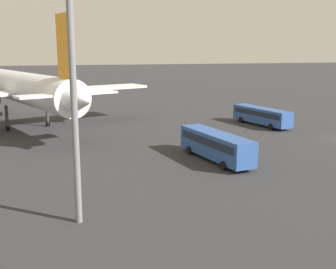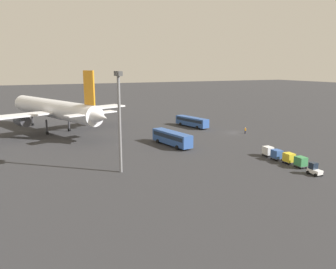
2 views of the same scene
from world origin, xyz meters
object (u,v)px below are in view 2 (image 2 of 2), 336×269
at_px(shuttle_bus_near, 192,121).
at_px(baggage_tug, 314,169).
at_px(worker_person, 245,131).
at_px(airplane, 54,109).
at_px(cargo_cart_white, 268,151).
at_px(cargo_cart_blue, 277,154).
at_px(cargo_cart_green, 301,161).
at_px(shuttle_bus_far, 172,137).
at_px(cargo_cart_yellow, 289,158).

height_order(shuttle_bus_near, baggage_tug, shuttle_bus_near).
bearing_deg(worker_person, airplane, 62.58).
xyz_separation_m(baggage_tug, cargo_cart_white, (12.65, -1.03, 0.25)).
height_order(airplane, shuttle_bus_near, airplane).
xyz_separation_m(cargo_cart_blue, cargo_cart_white, (2.90, -0.33, 0.00)).
distance_m(cargo_cart_green, cargo_cart_white, 8.71).
bearing_deg(cargo_cart_green, cargo_cart_white, -0.24).
xyz_separation_m(shuttle_bus_far, cargo_cart_green, (-25.79, -13.88, -0.79)).
bearing_deg(baggage_tug, shuttle_bus_near, -2.55).
bearing_deg(cargo_cart_white, worker_person, -27.05).
bearing_deg(shuttle_bus_near, baggage_tug, 163.55).
xyz_separation_m(shuttle_bus_near, shuttle_bus_far, (-19.53, 16.32, 0.15)).
height_order(shuttle_bus_near, cargo_cart_yellow, shuttle_bus_near).
height_order(airplane, cargo_cart_white, airplane).
height_order(worker_person, cargo_cart_yellow, cargo_cart_yellow).
xyz_separation_m(worker_person, cargo_cart_green, (-29.81, 10.81, 0.32)).
relative_size(shuttle_bus_far, cargo_cart_yellow, 6.17).
bearing_deg(cargo_cart_green, shuttle_bus_far, 28.29).
bearing_deg(cargo_cart_green, airplane, 34.01).
height_order(worker_person, cargo_cart_white, cargo_cart_white).
relative_size(shuttle_bus_near, cargo_cart_blue, 6.18).
xyz_separation_m(cargo_cart_green, cargo_cart_yellow, (2.90, -0.00, 0.00)).
bearing_deg(cargo_cart_green, baggage_tug, 165.80).
distance_m(cargo_cart_green, cargo_cart_yellow, 2.90).
bearing_deg(shuttle_bus_near, cargo_cart_white, 163.78).
height_order(airplane, cargo_cart_yellow, airplane).
distance_m(shuttle_bus_near, cargo_cart_green, 45.39).
distance_m(airplane, cargo_cart_white, 58.97).
bearing_deg(cargo_cart_white, airplane, 38.79).
xyz_separation_m(baggage_tug, worker_person, (33.75, -11.81, -0.07)).
bearing_deg(cargo_cart_white, cargo_cart_green, 179.76).
xyz_separation_m(shuttle_bus_far, baggage_tug, (-29.72, -12.88, -1.04)).
bearing_deg(shuttle_bus_far, cargo_cart_yellow, -158.86).
height_order(shuttle_bus_near, cargo_cart_blue, shuttle_bus_near).
relative_size(worker_person, cargo_cart_blue, 0.83).
distance_m(shuttle_bus_near, cargo_cart_blue, 39.61).
distance_m(worker_person, cargo_cart_yellow, 29.00).
distance_m(airplane, cargo_cart_yellow, 63.57).
bearing_deg(cargo_cart_yellow, shuttle_bus_near, -3.29).
relative_size(shuttle_bus_near, cargo_cart_green, 6.18).
bearing_deg(cargo_cart_green, cargo_cart_yellow, -0.09).
bearing_deg(airplane, cargo_cart_blue, -163.77).
bearing_deg(shuttle_bus_near, airplane, 64.38).
bearing_deg(shuttle_bus_near, cargo_cart_green, 164.46).
bearing_deg(cargo_cart_blue, shuttle_bus_near, -3.97).
xyz_separation_m(worker_person, cargo_cart_blue, (-24.00, 11.11, 0.32)).
height_order(shuttle_bus_far, cargo_cart_green, shuttle_bus_far).
height_order(shuttle_bus_far, cargo_cart_yellow, shuttle_bus_far).
bearing_deg(airplane, shuttle_bus_near, -123.77).
distance_m(shuttle_bus_near, shuttle_bus_far, 25.45).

